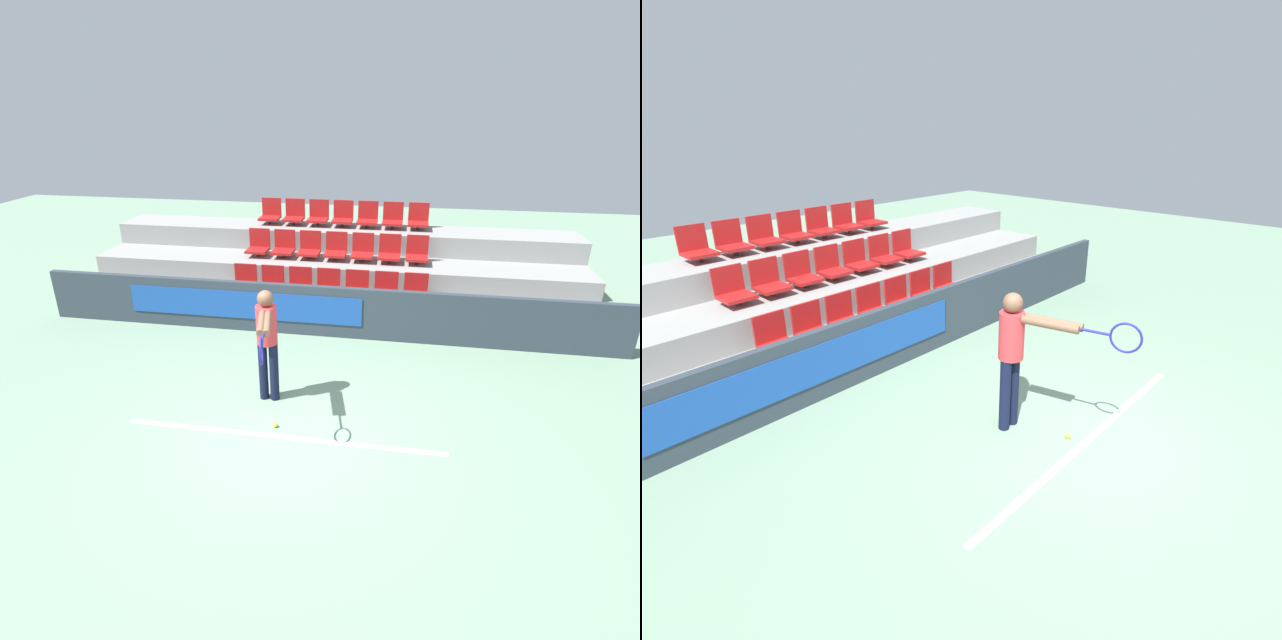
# 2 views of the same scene
# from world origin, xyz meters

# --- Properties ---
(ground_plane) EXTENTS (30.00, 30.00, 0.00)m
(ground_plane) POSITION_xyz_m (0.00, 0.00, 0.00)
(ground_plane) COLOR gray
(court_baseline) EXTENTS (4.20, 0.08, 0.01)m
(court_baseline) POSITION_xyz_m (0.00, -0.06, 0.00)
(court_baseline) COLOR white
(court_baseline) RESTS_ON ground
(barrier_wall) EXTENTS (10.55, 0.14, 0.95)m
(barrier_wall) POSITION_xyz_m (-0.04, 3.00, 0.48)
(barrier_wall) COLOR #2D3842
(barrier_wall) RESTS_ON ground
(bleacher_tier_front) EXTENTS (10.15, 1.08, 0.45)m
(bleacher_tier_front) POSITION_xyz_m (0.00, 3.62, 0.22)
(bleacher_tier_front) COLOR gray
(bleacher_tier_front) RESTS_ON ground
(bleacher_tier_middle) EXTENTS (10.15, 1.08, 0.89)m
(bleacher_tier_middle) POSITION_xyz_m (0.00, 4.70, 0.45)
(bleacher_tier_middle) COLOR gray
(bleacher_tier_middle) RESTS_ON ground
(bleacher_tier_back) EXTENTS (10.15, 1.08, 1.34)m
(bleacher_tier_back) POSITION_xyz_m (0.00, 5.78, 0.67)
(bleacher_tier_back) COLOR gray
(bleacher_tier_back) RESTS_ON ground
(stadium_chair_0) EXTENTS (0.45, 0.45, 0.55)m
(stadium_chair_0) POSITION_xyz_m (-1.67, 3.76, 0.67)
(stadium_chair_0) COLOR #333333
(stadium_chair_0) RESTS_ON bleacher_tier_front
(stadium_chair_1) EXTENTS (0.45, 0.45, 0.55)m
(stadium_chair_1) POSITION_xyz_m (-1.11, 3.76, 0.67)
(stadium_chair_1) COLOR #333333
(stadium_chair_1) RESTS_ON bleacher_tier_front
(stadium_chair_2) EXTENTS (0.45, 0.45, 0.55)m
(stadium_chair_2) POSITION_xyz_m (-0.56, 3.76, 0.67)
(stadium_chair_2) COLOR #333333
(stadium_chair_2) RESTS_ON bleacher_tier_front
(stadium_chair_3) EXTENTS (0.45, 0.45, 0.55)m
(stadium_chair_3) POSITION_xyz_m (0.00, 3.76, 0.67)
(stadium_chair_3) COLOR #333333
(stadium_chair_3) RESTS_ON bleacher_tier_front
(stadium_chair_4) EXTENTS (0.45, 0.45, 0.55)m
(stadium_chair_4) POSITION_xyz_m (0.56, 3.76, 0.67)
(stadium_chair_4) COLOR #333333
(stadium_chair_4) RESTS_ON bleacher_tier_front
(stadium_chair_5) EXTENTS (0.45, 0.45, 0.55)m
(stadium_chair_5) POSITION_xyz_m (1.11, 3.76, 0.67)
(stadium_chair_5) COLOR #333333
(stadium_chair_5) RESTS_ON bleacher_tier_front
(stadium_chair_6) EXTENTS (0.45, 0.45, 0.55)m
(stadium_chair_6) POSITION_xyz_m (1.67, 3.76, 0.67)
(stadium_chair_6) COLOR #333333
(stadium_chair_6) RESTS_ON bleacher_tier_front
(stadium_chair_7) EXTENTS (0.45, 0.45, 0.55)m
(stadium_chair_7) POSITION_xyz_m (-1.67, 4.84, 1.11)
(stadium_chair_7) COLOR #333333
(stadium_chair_7) RESTS_ON bleacher_tier_middle
(stadium_chair_8) EXTENTS (0.45, 0.45, 0.55)m
(stadium_chair_8) POSITION_xyz_m (-1.11, 4.84, 1.11)
(stadium_chair_8) COLOR #333333
(stadium_chair_8) RESTS_ON bleacher_tier_middle
(stadium_chair_9) EXTENTS (0.45, 0.45, 0.55)m
(stadium_chair_9) POSITION_xyz_m (-0.56, 4.84, 1.11)
(stadium_chair_9) COLOR #333333
(stadium_chair_9) RESTS_ON bleacher_tier_middle
(stadium_chair_10) EXTENTS (0.45, 0.45, 0.55)m
(stadium_chair_10) POSITION_xyz_m (0.00, 4.84, 1.11)
(stadium_chair_10) COLOR #333333
(stadium_chair_10) RESTS_ON bleacher_tier_middle
(stadium_chair_11) EXTENTS (0.45, 0.45, 0.55)m
(stadium_chair_11) POSITION_xyz_m (0.56, 4.84, 1.11)
(stadium_chair_11) COLOR #333333
(stadium_chair_11) RESTS_ON bleacher_tier_middle
(stadium_chair_12) EXTENTS (0.45, 0.45, 0.55)m
(stadium_chair_12) POSITION_xyz_m (1.11, 4.84, 1.11)
(stadium_chair_12) COLOR #333333
(stadium_chair_12) RESTS_ON bleacher_tier_middle
(stadium_chair_13) EXTENTS (0.45, 0.45, 0.55)m
(stadium_chair_13) POSITION_xyz_m (1.67, 4.84, 1.11)
(stadium_chair_13) COLOR #333333
(stadium_chair_13) RESTS_ON bleacher_tier_middle
(stadium_chair_14) EXTENTS (0.45, 0.45, 0.55)m
(stadium_chair_14) POSITION_xyz_m (-1.67, 5.92, 1.56)
(stadium_chair_14) COLOR #333333
(stadium_chair_14) RESTS_ON bleacher_tier_back
(stadium_chair_15) EXTENTS (0.45, 0.45, 0.55)m
(stadium_chair_15) POSITION_xyz_m (-1.11, 5.92, 1.56)
(stadium_chair_15) COLOR #333333
(stadium_chair_15) RESTS_ON bleacher_tier_back
(stadium_chair_16) EXTENTS (0.45, 0.45, 0.55)m
(stadium_chair_16) POSITION_xyz_m (-0.56, 5.92, 1.56)
(stadium_chair_16) COLOR #333333
(stadium_chair_16) RESTS_ON bleacher_tier_back
(stadium_chair_17) EXTENTS (0.45, 0.45, 0.55)m
(stadium_chair_17) POSITION_xyz_m (0.00, 5.92, 1.56)
(stadium_chair_17) COLOR #333333
(stadium_chair_17) RESTS_ON bleacher_tier_back
(stadium_chair_18) EXTENTS (0.45, 0.45, 0.55)m
(stadium_chair_18) POSITION_xyz_m (0.56, 5.92, 1.56)
(stadium_chair_18) COLOR #333333
(stadium_chair_18) RESTS_ON bleacher_tier_back
(stadium_chair_19) EXTENTS (0.45, 0.45, 0.55)m
(stadium_chair_19) POSITION_xyz_m (1.11, 5.92, 1.56)
(stadium_chair_19) COLOR #333333
(stadium_chair_19) RESTS_ON bleacher_tier_back
(stadium_chair_20) EXTENTS (0.45, 0.45, 0.55)m
(stadium_chair_20) POSITION_xyz_m (1.67, 5.92, 1.56)
(stadium_chair_20) COLOR #333333
(stadium_chair_20) RESTS_ON bleacher_tier_back
(tennis_player) EXTENTS (0.47, 1.49, 1.67)m
(tennis_player) POSITION_xyz_m (-0.37, 0.73, 1.03)
(tennis_player) COLOR black
(tennis_player) RESTS_ON ground
(tennis_ball) EXTENTS (0.07, 0.07, 0.07)m
(tennis_ball) POSITION_xyz_m (-0.14, 0.13, 0.03)
(tennis_ball) COLOR #CCDB33
(tennis_ball) RESTS_ON ground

